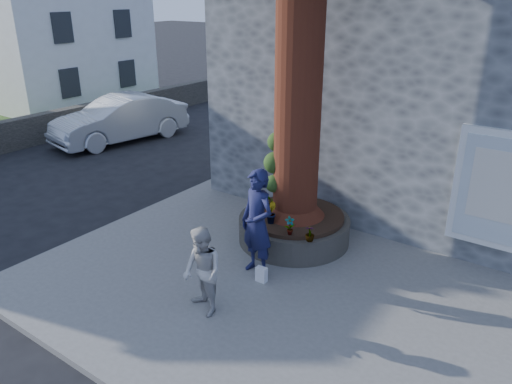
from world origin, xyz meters
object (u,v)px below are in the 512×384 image
Objects in this scene: planter at (294,227)px; man at (257,223)px; woman at (202,272)px; car_silver at (120,119)px.

man is at bearing -85.37° from planter.
planter is at bearing 114.42° from woman.
man reaches higher than car_silver.
planter is 1.14× the size of man.
woman is 0.31× the size of car_silver.
man is at bearing -16.10° from car_silver.
man reaches higher than woman.
man reaches higher than planter.
car_silver is at bearing 168.47° from woman.
woman reaches higher than car_silver.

